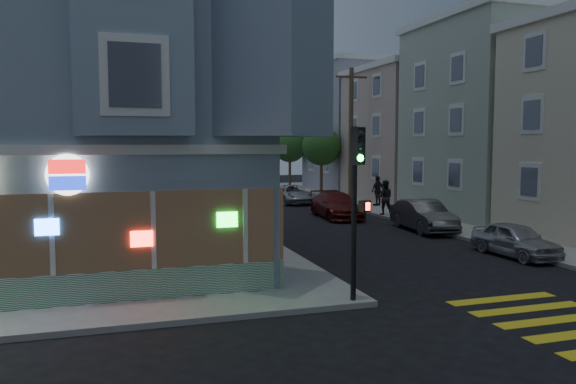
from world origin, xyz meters
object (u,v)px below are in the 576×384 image
street_tree_far (290,146)px  traffic_signal (357,184)px  parked_car_b (423,216)px  fire_hydrant (418,208)px  pedestrian_a (385,197)px  parked_car_c (337,205)px  utility_pole (351,134)px  street_tree_near (321,146)px  parked_car_a (515,240)px  parked_car_d (292,194)px  pedestrian_b (378,191)px

street_tree_far → traffic_signal: size_ratio=1.20×
parked_car_b → fire_hydrant: parked_car_b is taller
pedestrian_a → parked_car_c: (-2.70, 0.52, -0.41)m
utility_pole → traffic_signal: bearing=-113.6°
street_tree_near → parked_car_a: 24.05m
pedestrian_a → parked_car_d: 9.05m
parked_car_b → parked_car_a: bearing=-84.7°
pedestrian_b → parked_car_a: size_ratio=0.52×
street_tree_far → parked_car_c: bearing=-100.3°
pedestrian_a → parked_car_c: size_ratio=0.40×
utility_pole → pedestrian_b: bearing=-64.3°
pedestrian_b → traffic_signal: size_ratio=0.44×
street_tree_near → traffic_signal: bearing=-109.3°
pedestrian_a → fire_hydrant: pedestrian_a is taller
parked_car_a → traffic_signal: (-8.23, -4.04, 2.51)m
street_tree_near → utility_pole: bearing=-91.9°
street_tree_far → fire_hydrant: bearing=-87.8°
utility_pole → street_tree_near: size_ratio=1.70×
pedestrian_b → fire_hydrant: size_ratio=2.42×
pedestrian_b → parked_car_b: bearing=52.4°
pedestrian_b → street_tree_far: bearing=-110.9°
utility_pole → parked_car_a: size_ratio=2.43×
street_tree_far → traffic_signal: bearing=-105.2°
parked_car_a → fire_hydrant: (2.30, 10.68, -0.06)m
utility_pole → fire_hydrant: size_ratio=11.27×
pedestrian_b → parked_car_c: size_ratio=0.40×
fire_hydrant → parked_car_a: bearing=-102.1°
parked_car_b → street_tree_near: bearing=90.4°
fire_hydrant → street_tree_far: bearing=92.2°
parked_car_c → street_tree_near: bearing=76.7°
street_tree_near → pedestrian_a: (-0.90, -12.30, -2.82)m
parked_car_b → parked_car_d: (-2.10, 13.73, -0.10)m
street_tree_near → parked_car_b: size_ratio=1.18×
utility_pole → pedestrian_b: 4.34m
street_tree_far → parked_car_d: 12.66m
parked_car_d → fire_hydrant: bearing=-68.1°
fire_hydrant → pedestrian_b: bearing=90.0°
utility_pole → parked_car_a: 18.30m
pedestrian_a → parked_car_a: pedestrian_a is taller
parked_car_a → fire_hydrant: 10.93m
street_tree_near → parked_car_c: street_tree_near is taller
utility_pole → traffic_signal: 23.86m
street_tree_near → parked_car_d: 6.12m
utility_pole → pedestrian_b: (1.00, -2.07, -3.68)m
utility_pole → street_tree_far: size_ratio=1.70×
pedestrian_a → parked_car_b: (-0.60, -5.11, -0.38)m
fire_hydrant → parked_car_b: bearing=-118.0°
street_tree_far → pedestrian_a: size_ratio=2.74×
pedestrian_b → parked_car_b: 9.63m
street_tree_near → pedestrian_b: size_ratio=2.74×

